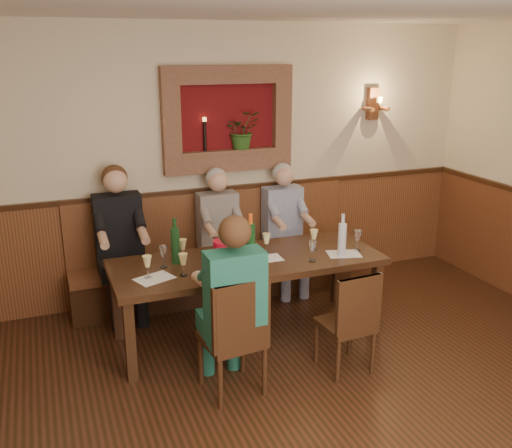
{
  "coord_description": "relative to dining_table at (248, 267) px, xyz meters",
  "views": [
    {
      "loc": [
        -1.64,
        -2.6,
        2.54
      ],
      "look_at": [
        0.1,
        1.9,
        1.05
      ],
      "focal_mm": 40.0,
      "sensor_mm": 36.0,
      "label": 1
    }
  ],
  "objects": [
    {
      "name": "bench",
      "position": [
        0.0,
        0.94,
        -0.35
      ],
      "size": [
        3.0,
        0.45,
        1.11
      ],
      "color": "#381E0F",
      "rests_on": "ground"
    },
    {
      "name": "wine_glass_6",
      "position": [
        0.51,
        -0.26,
        0.17
      ],
      "size": [
        0.08,
        0.08,
        0.19
      ],
      "primitive_type": null,
      "color": "white",
      "rests_on": "dining_table"
    },
    {
      "name": "wine_glass_3",
      "position": [
        -0.25,
        0.13,
        0.17
      ],
      "size": [
        0.08,
        0.08,
        0.19
      ],
      "primitive_type": null,
      "color": "white",
      "rests_on": "dining_table"
    },
    {
      "name": "wainscoting",
      "position": [
        0.0,
        -1.85,
        -0.09
      ],
      "size": [
        6.02,
        6.02,
        1.15
      ],
      "color": "#5D2F1A",
      "rests_on": "ground"
    },
    {
      "name": "wine_glass_4",
      "position": [
        -0.06,
        -0.19,
        0.17
      ],
      "size": [
        0.08,
        0.08,
        0.19
      ],
      "primitive_type": null,
      "color": "#FCEA96",
      "rests_on": "dining_table"
    },
    {
      "name": "tasting_sheet_d",
      "position": [
        -0.39,
        -0.26,
        0.08
      ],
      "size": [
        0.36,
        0.3,
        0.0
      ],
      "primitive_type": "cube",
      "rotation": [
        0.0,
        0.0,
        -0.29
      ],
      "color": "white",
      "rests_on": "dining_table"
    },
    {
      "name": "wine_glass_7",
      "position": [
        0.66,
        0.02,
        0.17
      ],
      "size": [
        0.08,
        0.08,
        0.19
      ],
      "primitive_type": null,
      "color": "#FCEA96",
      "rests_on": "dining_table"
    },
    {
      "name": "wine_glass_5",
      "position": [
        0.21,
        0.07,
        0.17
      ],
      "size": [
        0.08,
        0.08,
        0.19
      ],
      "primitive_type": null,
      "color": "#FCEA96",
      "rests_on": "dining_table"
    },
    {
      "name": "room_shell",
      "position": [
        0.0,
        -1.85,
        1.21
      ],
      "size": [
        6.04,
        6.04,
        2.82
      ],
      "color": "beige",
      "rests_on": "ground"
    },
    {
      "name": "wine_glass_8",
      "position": [
        1.03,
        -0.14,
        0.17
      ],
      "size": [
        0.08,
        0.08,
        0.19
      ],
      "primitive_type": null,
      "color": "white",
      "rests_on": "dining_table"
    },
    {
      "name": "tasting_sheet_b",
      "position": [
        0.16,
        -0.05,
        0.08
      ],
      "size": [
        0.28,
        0.2,
        0.0
      ],
      "primitive_type": "cube",
      "rotation": [
        0.0,
        0.0,
        -0.04
      ],
      "color": "white",
      "rests_on": "dining_table"
    },
    {
      "name": "person_bench_right",
      "position": [
        0.74,
        0.84,
        -0.1
      ],
      "size": [
        0.41,
        0.5,
        1.39
      ],
      "color": "navy",
      "rests_on": "ground"
    },
    {
      "name": "person_bench_mid",
      "position": [
        0.01,
        0.84,
        -0.1
      ],
      "size": [
        0.41,
        0.5,
        1.39
      ],
      "color": "#554F4E",
      "rests_on": "ground"
    },
    {
      "name": "tasting_sheet_a",
      "position": [
        -0.86,
        -0.15,
        0.08
      ],
      "size": [
        0.35,
        0.3,
        0.0
      ],
      "primitive_type": "cube",
      "rotation": [
        0.0,
        0.0,
        0.37
      ],
      "color": "white",
      "rests_on": "dining_table"
    },
    {
      "name": "wine_glass_2",
      "position": [
        -0.62,
        -0.17,
        0.17
      ],
      "size": [
        0.08,
        0.08,
        0.19
      ],
      "primitive_type": null,
      "color": "#FCEA96",
      "rests_on": "dining_table"
    },
    {
      "name": "wine_bottle_green_b",
      "position": [
        -0.62,
        0.13,
        0.24
      ],
      "size": [
        0.09,
        0.09,
        0.41
      ],
      "rotation": [
        0.0,
        0.0,
        -0.19
      ],
      "color": "#19471E",
      "rests_on": "dining_table"
    },
    {
      "name": "spittoon_bucket",
      "position": [
        -0.24,
        -0.1,
        0.19
      ],
      "size": [
        0.25,
        0.25,
        0.23
      ],
      "primitive_type": "cylinder",
      "rotation": [
        0.0,
        0.0,
        -0.29
      ],
      "color": "red",
      "rests_on": "dining_table"
    },
    {
      "name": "chair_near_right",
      "position": [
        0.55,
        -0.83,
        -0.42
      ],
      "size": [
        0.41,
        0.41,
        0.88
      ],
      "rotation": [
        0.0,
        0.0,
        0.06
      ],
      "color": "black",
      "rests_on": "ground"
    },
    {
      "name": "dining_table",
      "position": [
        0.0,
        0.0,
        0.0
      ],
      "size": [
        2.4,
        0.9,
        0.75
      ],
      "color": "black",
      "rests_on": "ground"
    },
    {
      "name": "wine_glass_9",
      "position": [
        -0.18,
        -0.31,
        0.17
      ],
      "size": [
        0.08,
        0.08,
        0.19
      ],
      "primitive_type": null,
      "color": "#FCEA96",
      "rests_on": "dining_table"
    },
    {
      "name": "chair_near_left",
      "position": [
        -0.42,
        -0.8,
        -0.39
      ],
      "size": [
        0.48,
        0.48,
        0.97
      ],
      "rotation": [
        0.0,
        0.0,
        0.12
      ],
      "color": "black",
      "rests_on": "ground"
    },
    {
      "name": "person_bench_left",
      "position": [
        -0.99,
        0.84,
        -0.05
      ],
      "size": [
        0.45,
        0.55,
        1.5
      ],
      "color": "black",
      "rests_on": "ground"
    },
    {
      "name": "wine_glass_0",
      "position": [
        -0.91,
        -0.12,
        0.17
      ],
      "size": [
        0.08,
        0.08,
        0.19
      ],
      "primitive_type": null,
      "color": "#FCEA96",
      "rests_on": "dining_table"
    },
    {
      "name": "wall_sconce",
      "position": [
        1.9,
        1.08,
        1.27
      ],
      "size": [
        0.25,
        0.2,
        0.35
      ],
      "color": "#5D2F1A",
      "rests_on": "ground"
    },
    {
      "name": "person_chair_front",
      "position": [
        -0.42,
        -0.78,
        -0.08
      ],
      "size": [
        0.43,
        0.52,
        1.44
      ],
      "color": "#19575A",
      "rests_on": "ground"
    },
    {
      "name": "tasting_sheet_c",
      "position": [
        0.86,
        -0.19,
        0.08
      ],
      "size": [
        0.34,
        0.28,
        0.0
      ],
      "primitive_type": "cube",
      "rotation": [
        0.0,
        0.0,
        -0.27
      ],
      "color": "white",
      "rests_on": "dining_table"
    },
    {
      "name": "water_bottle",
      "position": [
        0.81,
        -0.23,
        0.24
      ],
      "size": [
        0.08,
        0.08,
        0.39
      ],
      "rotation": [
        0.0,
        0.0,
        -0.16
      ],
      "color": "silver",
      "rests_on": "dining_table"
    },
    {
      "name": "wine_glass_10",
      "position": [
        -0.54,
        0.18,
        0.17
      ],
      "size": [
        0.08,
        0.08,
        0.19
      ],
      "primitive_type": null,
      "color": "#FCEA96",
      "rests_on": "dining_table"
    },
    {
      "name": "wine_glass_1",
      "position": [
        -0.74,
        0.07,
        0.17
      ],
      "size": [
        0.08,
        0.08,
        0.19
      ],
      "primitive_type": null,
      "color": "white",
      "rests_on": "dining_table"
    },
    {
      "name": "wine_bottle_green_a",
      "position": [
        0.0,
        -0.07,
        0.26
      ],
      "size": [
        0.09,
        0.09,
        0.44
      ],
      "rotation": [
        0.0,
        0.0,
        0.13
      ],
      "color": "#19471E",
      "rests_on": "dining_table"
    },
    {
      "name": "wall_niche",
      "position": [
        0.24,
        1.09,
        1.13
      ],
      "size": [
        1.36,
        0.3,
        1.06
      ],
      "color": "#5F0D11",
      "rests_on": "ground"
    }
  ]
}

